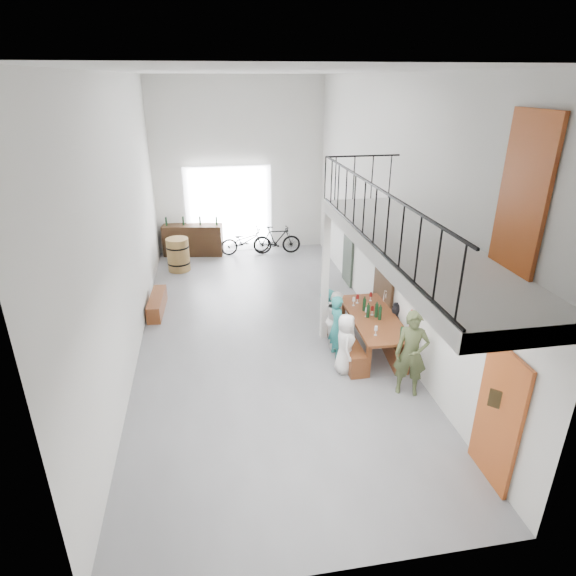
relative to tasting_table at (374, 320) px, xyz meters
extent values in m
plane|color=slate|center=(-2.20, 1.17, -0.71)|extent=(12.00, 12.00, 0.00)
plane|color=silver|center=(-2.20, 7.17, 2.04)|extent=(5.50, 0.00, 5.50)
plane|color=silver|center=(-2.20, -4.83, 2.04)|extent=(5.50, 0.00, 5.50)
plane|color=silver|center=(-4.95, 1.17, 2.04)|extent=(0.00, 12.00, 12.00)
plane|color=silver|center=(0.55, 1.17, 2.04)|extent=(0.00, 12.00, 12.00)
plane|color=white|center=(-2.20, 1.17, 4.79)|extent=(12.00, 12.00, 0.00)
cube|color=white|center=(-2.60, 7.11, 0.69)|extent=(2.80, 0.08, 2.80)
cube|color=#A54617|center=(0.50, -3.73, 0.34)|extent=(0.06, 0.95, 2.10)
cube|color=#332112|center=(0.50, 0.87, 0.29)|extent=(0.06, 1.10, 2.00)
cube|color=#2C352B|center=(0.50, 3.67, 0.29)|extent=(0.06, 0.80, 2.00)
cube|color=#A54617|center=(0.50, -3.33, 3.39)|extent=(0.06, 0.90, 1.95)
cube|color=#382B16|center=(0.52, -0.23, 1.19)|extent=(0.04, 0.45, 0.55)
cylinder|color=white|center=(0.51, 2.37, 1.69)|extent=(0.04, 0.28, 0.28)
cube|color=silver|center=(-0.20, -2.03, 2.29)|extent=(1.50, 5.60, 0.25)
cube|color=black|center=(-0.93, -2.03, 3.27)|extent=(0.03, 5.60, 0.03)
cube|color=black|center=(-0.93, -2.03, 2.44)|extent=(0.03, 5.60, 0.03)
cube|color=black|center=(-0.20, 0.75, 3.27)|extent=(1.50, 0.03, 0.03)
cube|color=silver|center=(-0.90, 0.72, 0.73)|extent=(0.14, 0.14, 2.88)
cube|color=brown|center=(0.00, 0.00, 0.05)|extent=(1.01, 2.35, 0.06)
cube|color=brown|center=(-0.43, -0.99, -0.34)|extent=(0.08, 0.08, 0.73)
cube|color=brown|center=(0.37, -1.01, -0.34)|extent=(0.08, 0.08, 0.73)
cube|color=brown|center=(-0.37, 1.01, -0.34)|extent=(0.08, 0.08, 0.73)
cube|color=brown|center=(0.43, 0.99, -0.34)|extent=(0.08, 0.08, 0.73)
cube|color=brown|center=(-0.62, -0.02, -0.47)|extent=(0.34, 2.04, 0.47)
cube|color=brown|center=(0.37, -0.01, -0.46)|extent=(0.49, 2.14, 0.49)
cylinder|color=black|center=(-0.14, 0.00, 0.26)|extent=(0.07, 0.07, 0.35)
cylinder|color=black|center=(0.07, -0.14, 0.26)|extent=(0.07, 0.07, 0.35)
cylinder|color=black|center=(0.05, 0.02, 0.26)|extent=(0.07, 0.07, 0.35)
cylinder|color=black|center=(0.04, -0.02, 0.26)|extent=(0.07, 0.07, 0.35)
cylinder|color=black|center=(-0.12, 0.31, 0.26)|extent=(0.07, 0.07, 0.35)
cube|color=brown|center=(-4.70, 2.68, -0.50)|extent=(0.40, 1.49, 0.41)
cylinder|color=brown|center=(-4.26, 5.47, -0.20)|extent=(0.67, 0.67, 1.00)
cylinder|color=black|center=(-4.26, 5.47, -0.46)|extent=(0.68, 0.68, 0.05)
cylinder|color=black|center=(-4.26, 5.47, 0.05)|extent=(0.68, 0.68, 0.05)
cube|color=#332112|center=(-3.83, 6.82, -0.20)|extent=(1.98, 0.84, 1.01)
cylinder|color=black|center=(-4.63, 6.91, 0.44)|extent=(0.06, 0.06, 0.28)
cylinder|color=black|center=(-4.09, 6.88, 0.44)|extent=(0.06, 0.06, 0.28)
cylinder|color=black|center=(-3.56, 6.81, 0.44)|extent=(0.06, 0.06, 0.28)
cylinder|color=black|center=(-3.04, 6.69, 0.44)|extent=(0.06, 0.06, 0.28)
imported|color=white|center=(-0.81, -0.70, -0.08)|extent=(0.51, 0.68, 1.25)
imported|color=#247875|center=(-0.82, -0.08, -0.02)|extent=(0.40, 0.54, 1.36)
imported|color=white|center=(-0.72, 0.35, -0.08)|extent=(0.55, 0.66, 1.26)
imported|color=#247875|center=(-0.75, 0.97, -0.19)|extent=(0.53, 0.74, 1.04)
imported|color=#B22C1E|center=(0.62, -0.60, -0.09)|extent=(0.49, 0.78, 1.24)
imported|color=black|center=(0.57, 0.11, -0.19)|extent=(0.39, 0.99, 1.04)
imported|color=white|center=(0.59, 0.64, -0.13)|extent=(0.52, 0.65, 1.14)
imported|color=#414A29|center=(0.15, -1.58, 0.12)|extent=(0.71, 0.59, 1.65)
imported|color=#19511B|center=(0.25, 1.82, -0.50)|extent=(0.46, 0.43, 0.41)
imported|color=black|center=(-2.14, 6.63, -0.27)|extent=(1.72, 0.79, 0.87)
imported|color=black|center=(-1.10, 6.46, -0.23)|extent=(1.59, 0.51, 0.94)
camera|label=1|loc=(-3.30, -8.56, 4.69)|focal=30.00mm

